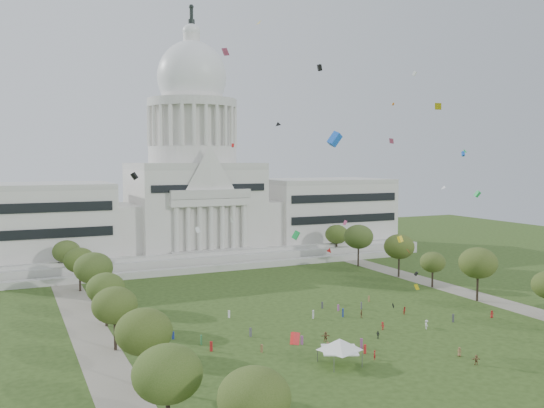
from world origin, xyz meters
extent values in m
plane|color=#2C4316|center=(0.00, 0.00, 0.00)|extent=(400.00, 400.00, 0.00)
cube|color=#BCB9B0|center=(0.00, 115.00, 2.00)|extent=(160.00, 60.00, 4.00)
cube|color=#BCB9B0|center=(0.00, 82.00, 1.00)|extent=(130.00, 3.00, 2.00)
cube|color=#BCB9B0|center=(0.00, 90.00, 2.50)|extent=(140.00, 3.00, 5.00)
cube|color=silver|center=(-55.00, 114.00, 15.00)|extent=(50.00, 34.00, 22.00)
cube|color=silver|center=(55.00, 114.00, 15.00)|extent=(50.00, 34.00, 22.00)
cube|color=silver|center=(-27.00, 112.00, 12.00)|extent=(12.00, 26.00, 16.00)
cube|color=silver|center=(27.00, 112.00, 12.00)|extent=(12.00, 26.00, 16.00)
cube|color=silver|center=(0.00, 114.00, 18.00)|extent=(44.00, 38.00, 28.00)
cube|color=silver|center=(0.00, 94.00, 21.20)|extent=(28.00, 3.00, 2.40)
cube|color=black|center=(-55.00, 96.80, 17.00)|extent=(46.00, 0.40, 11.00)
cube|color=black|center=(55.00, 96.80, 17.00)|extent=(46.00, 0.40, 11.00)
cylinder|color=silver|center=(0.00, 114.00, 37.40)|extent=(32.00, 32.00, 6.00)
cylinder|color=silver|center=(0.00, 114.00, 47.40)|extent=(28.00, 28.00, 14.00)
cylinder|color=#BCB9B0|center=(0.00, 114.00, 55.90)|extent=(32.40, 32.40, 3.00)
cylinder|color=silver|center=(0.00, 114.00, 61.40)|extent=(22.00, 22.00, 8.00)
ellipsoid|color=white|center=(0.00, 114.00, 65.40)|extent=(25.00, 25.00, 26.20)
cylinder|color=silver|center=(0.00, 114.00, 78.90)|extent=(6.00, 6.00, 5.00)
ellipsoid|color=white|center=(0.00, 114.00, 81.90)|extent=(6.40, 6.40, 5.12)
cylinder|color=black|center=(0.00, 114.00, 84.90)|extent=(2.40, 2.40, 2.00)
cylinder|color=black|center=(0.00, 114.00, 87.90)|extent=(1.40, 1.40, 4.50)
sphere|color=black|center=(0.00, 114.00, 90.40)|extent=(1.80, 1.80, 1.80)
cube|color=gray|center=(-48.00, 30.00, 0.02)|extent=(8.00, 160.00, 0.04)
cube|color=gray|center=(48.00, 30.00, 0.02)|extent=(8.00, 160.00, 0.04)
ellipsoid|color=#36511A|center=(-45.26, -21.68, 8.97)|extent=(8.85, 8.85, 7.24)
cylinder|color=black|center=(-44.07, -2.96, 2.88)|extent=(0.56, 0.56, 5.75)
ellipsoid|color=#374B17|center=(-44.07, -2.96, 8.97)|extent=(8.86, 8.86, 7.25)
cylinder|color=black|center=(-45.04, 17.30, 2.73)|extent=(0.56, 0.56, 5.47)
ellipsoid|color=#394D1A|center=(-45.04, 17.30, 8.53)|extent=(8.42, 8.42, 6.89)
cylinder|color=black|center=(44.17, 17.44, 3.10)|extent=(0.56, 0.56, 6.20)
ellipsoid|color=#3C4D1A|center=(44.17, 17.44, 9.68)|extent=(9.55, 9.55, 7.82)
cylinder|color=black|center=(-44.09, 33.92, 2.64)|extent=(0.56, 0.56, 5.27)
ellipsoid|color=#39511C|center=(-44.09, 33.92, 8.23)|extent=(8.12, 8.12, 6.65)
cylinder|color=black|center=(44.40, 34.48, 2.28)|extent=(0.56, 0.56, 4.56)
ellipsoid|color=#39491A|center=(44.40, 34.48, 7.11)|extent=(7.01, 7.01, 5.74)
cylinder|color=black|center=(-44.08, 52.42, 3.02)|extent=(0.56, 0.56, 6.03)
ellipsoid|color=#33481B|center=(-44.08, 52.42, 9.41)|extent=(9.29, 9.29, 7.60)
cylinder|color=black|center=(44.76, 50.04, 2.98)|extent=(0.56, 0.56, 5.97)
ellipsoid|color=#3F5019|center=(44.76, 50.04, 9.31)|extent=(9.19, 9.19, 7.52)
cylinder|color=black|center=(-45.22, 71.01, 2.70)|extent=(0.56, 0.56, 5.41)
ellipsoid|color=#374F17|center=(-45.22, 71.01, 8.44)|extent=(8.33, 8.33, 6.81)
cylinder|color=black|center=(43.49, 70.19, 3.19)|extent=(0.56, 0.56, 6.37)
ellipsoid|color=#33491C|center=(43.49, 70.19, 9.94)|extent=(9.82, 9.82, 8.03)
cylinder|color=black|center=(-46.87, 89.14, 2.66)|extent=(0.56, 0.56, 5.32)
ellipsoid|color=#394F1D|center=(-46.87, 89.14, 8.29)|extent=(8.19, 8.19, 6.70)
cylinder|color=black|center=(45.96, 88.13, 2.73)|extent=(0.56, 0.56, 5.47)
ellipsoid|color=#365016|center=(45.96, 88.13, 8.53)|extent=(8.42, 8.42, 6.89)
ellipsoid|color=#394F1A|center=(-38.00, -32.00, 8.58)|extent=(8.47, 8.47, 6.93)
cylinder|color=#4C4C4C|center=(-13.93, -9.54, 1.25)|extent=(0.12, 0.12, 2.49)
cylinder|color=#4C4C4C|center=(-8.34, -9.54, 1.25)|extent=(0.12, 0.12, 2.49)
cylinder|color=#4C4C4C|center=(-13.93, -3.96, 1.25)|extent=(0.12, 0.12, 2.49)
cylinder|color=#4C4C4C|center=(-8.34, -3.96, 1.25)|extent=(0.12, 0.12, 2.49)
cube|color=white|center=(-11.13, -6.75, 2.59)|extent=(7.94, 7.94, 0.20)
pyramid|color=white|center=(-11.13, -6.75, 3.69)|extent=(11.12, 11.12, 1.99)
imported|color=#B21E1E|center=(35.61, 4.28, 0.83)|extent=(0.96, 0.84, 1.66)
imported|color=#B21E1E|center=(19.70, 14.89, 0.87)|extent=(0.99, 0.92, 1.74)
imported|color=#B21E1E|center=(7.86, 7.08, 0.83)|extent=(0.58, 1.09, 1.67)
imported|color=#26262B|center=(3.50, 2.58, 0.77)|extent=(0.76, 1.01, 1.53)
imported|color=olive|center=(-6.93, 5.22, 0.98)|extent=(1.96, 1.42, 1.97)
imported|color=olive|center=(10.69, -12.32, 0.85)|extent=(0.85, 0.99, 1.70)
imported|color=#B21E1E|center=(-4.16, -7.20, 0.83)|extent=(0.75, 0.72, 1.67)
imported|color=navy|center=(-11.86, 7.90, 0.76)|extent=(0.77, 0.51, 1.52)
imported|color=silver|center=(16.56, 3.63, 0.95)|extent=(0.97, 1.36, 1.91)
imported|color=olive|center=(9.05, 16.71, 0.88)|extent=(0.75, 1.13, 1.77)
imported|color=olive|center=(10.26, -16.85, 0.88)|extent=(1.75, 1.18, 1.76)
cube|color=olive|center=(-40.94, 1.32, 0.89)|extent=(0.40, 0.53, 1.78)
cube|color=#994C8C|center=(-2.89, -1.18, 0.95)|extent=(0.59, 0.55, 1.91)
cube|color=olive|center=(19.03, 28.30, 0.74)|extent=(0.43, 0.30, 1.49)
cube|color=#33723F|center=(-29.58, 13.53, 0.96)|extent=(0.43, 0.57, 1.93)
cube|color=silver|center=(-37.27, 23.12, 0.73)|extent=(0.29, 0.42, 1.46)
cube|color=olive|center=(-37.62, -3.64, 0.80)|extent=(0.41, 0.50, 1.61)
cube|color=silver|center=(-18.05, 29.07, 0.85)|extent=(0.42, 0.52, 1.70)
cube|color=#B21E1E|center=(-40.64, 21.72, 0.89)|extent=(0.55, 0.49, 1.77)
cube|color=olive|center=(-8.99, 0.83, 0.73)|extent=(0.36, 0.45, 1.47)
cube|color=#994C8C|center=(7.35, 23.83, 0.77)|extent=(0.45, 0.32, 1.53)
cube|color=#4C4C51|center=(13.12, 22.85, 0.86)|extent=(0.44, 0.53, 1.72)
cube|color=#4C4C51|center=(25.15, 5.13, 0.91)|extent=(0.56, 0.55, 1.82)
cube|color=silver|center=(-1.21, 20.54, 0.96)|extent=(0.58, 0.59, 1.92)
cube|color=olive|center=(-20.81, 4.73, 0.75)|extent=(0.43, 0.47, 1.50)
cube|color=#B21E1E|center=(-3.93, -3.88, 0.85)|extent=(0.51, 0.41, 1.69)
cube|color=#4C4C51|center=(-19.01, 14.30, 0.90)|extent=(0.42, 0.54, 1.80)
cube|color=navy|center=(5.58, 18.96, 0.97)|extent=(0.56, 0.60, 1.93)
cube|color=#4C4C51|center=(5.09, 27.45, 0.79)|extent=(0.48, 0.49, 1.59)
cube|color=#994C8C|center=(-11.98, 5.57, 0.85)|extent=(0.48, 0.53, 1.69)
cube|color=#B21E1E|center=(-29.05, 9.21, 0.92)|extent=(0.58, 0.51, 1.85)
cube|color=navy|center=(-33.55, 19.22, 0.78)|extent=(0.47, 0.47, 1.56)
cube|color=#994C8C|center=(-34.63, 27.04, 0.84)|extent=(0.30, 0.46, 1.68)
camera|label=1|loc=(-62.71, -90.00, 35.30)|focal=38.00mm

